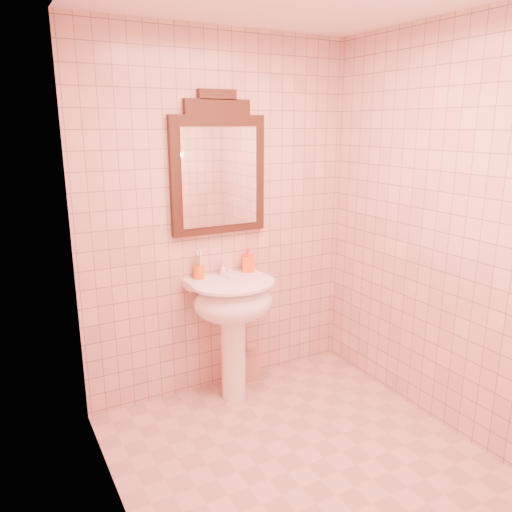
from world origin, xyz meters
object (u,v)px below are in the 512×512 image
soap_dispenser (248,260)px  towel (248,367)px  mirror (218,169)px  toothbrush_cup (199,272)px  pedestal_sink (233,310)px

soap_dispenser → towel: soap_dispenser is taller
mirror → soap_dispenser: bearing=-11.3°
toothbrush_cup → soap_dispenser: 0.38m
pedestal_sink → towel: pedestal_sink is taller
soap_dispenser → towel: (0.00, 0.01, -0.85)m
pedestal_sink → soap_dispenser: size_ratio=4.85×
pedestal_sink → towel: bearing=39.4°
soap_dispenser → mirror: bearing=-167.6°
mirror → towel: 1.51m
toothbrush_cup → towel: bearing=-0.8°
mirror → soap_dispenser: 0.68m
pedestal_sink → mirror: mirror is taller
toothbrush_cup → soap_dispenser: (0.37, -0.01, 0.04)m
toothbrush_cup → towel: (0.38, -0.01, -0.81)m
toothbrush_cup → towel: size_ratio=0.85×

